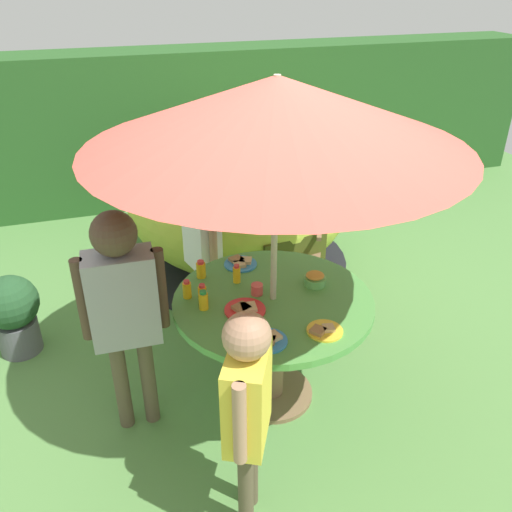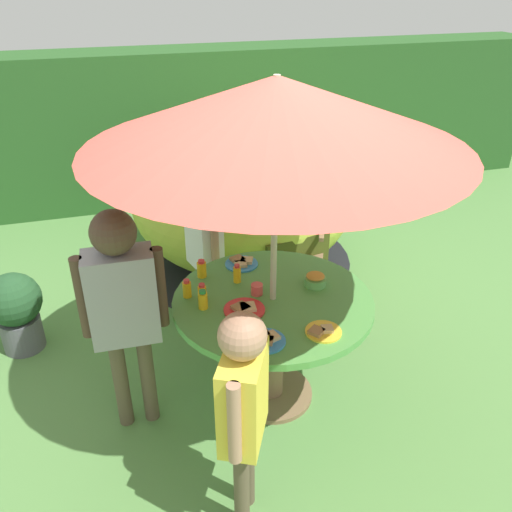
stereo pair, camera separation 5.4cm
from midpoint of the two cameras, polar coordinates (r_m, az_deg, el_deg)
name	(u,v)px [view 2 (the right image)]	position (r m, az deg, el deg)	size (l,w,h in m)	color
ground_plane	(271,395)	(3.64, 2.07, -14.68)	(10.00, 10.00, 0.02)	#548442
hedge_backdrop	(177,126)	(6.38, -8.23, 13.64)	(9.00, 0.70, 1.68)	#285623
garden_table	(273,321)	(3.25, 2.26, -6.99)	(1.19, 1.19, 0.76)	brown
patio_umbrella	(276,112)	(2.71, 2.79, 15.11)	(1.98, 1.98, 2.03)	#B7AD8C
wooden_chair	(293,229)	(4.34, 4.29, 2.92)	(0.68, 0.65, 1.09)	brown
dome_tent	(243,196)	(4.81, -1.12, 6.47)	(2.38, 2.38, 1.32)	#B2C63F
potted_plant	(16,309)	(4.16, -23.98, -5.19)	(0.39, 0.39, 0.61)	#595960
child_in_white_shirt	(204,239)	(3.85, -5.18, 1.78)	(0.24, 0.39, 1.17)	navy
child_in_grey_shirt	(122,297)	(2.98, -13.61, -4.32)	(0.48, 0.24, 1.42)	brown
child_in_yellow_shirt	(243,398)	(2.46, -0.73, -14.93)	(0.30, 0.39, 1.24)	brown
snack_bowl	(315,280)	(3.28, 6.84, -2.54)	(0.13, 0.13, 0.08)	#66B259
plate_far_left	(323,331)	(2.90, 7.70, -7.99)	(0.20, 0.20, 0.03)	yellow
plate_mid_left	(241,263)	(3.49, -1.12, -0.73)	(0.21, 0.21, 0.03)	#338CD8
plate_near_right	(244,309)	(3.05, -0.75, -5.70)	(0.24, 0.24, 0.03)	red
plate_near_left	(265,339)	(2.82, 1.54, -8.93)	(0.21, 0.21, 0.03)	#338CD8
juice_bottle_far_right	(187,289)	(3.17, -6.92, -3.51)	(0.05, 0.05, 0.12)	yellow
juice_bottle_center_front	(202,293)	(3.13, -5.30, -3.93)	(0.05, 0.05, 0.11)	yellow
juice_bottle_center_back	(237,274)	(3.29, -1.57, -1.93)	(0.05, 0.05, 0.12)	yellow
juice_bottle_mid_right	(203,300)	(3.05, -5.20, -4.71)	(0.05, 0.05, 0.12)	yellow
juice_bottle_front_edge	(202,269)	(3.35, -5.38, -1.40)	(0.06, 0.06, 0.12)	yellow
cup_near	(257,289)	(3.18, 0.58, -3.58)	(0.07, 0.07, 0.07)	#E04C47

